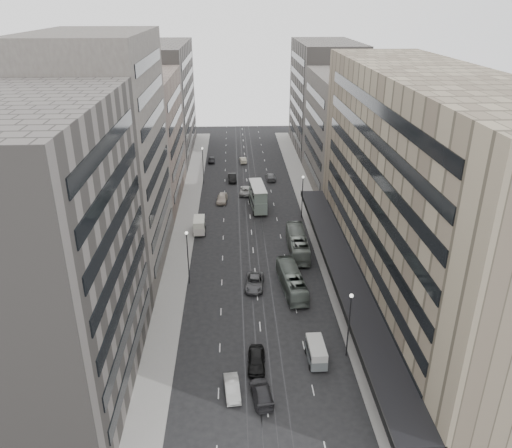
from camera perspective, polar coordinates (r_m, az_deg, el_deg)
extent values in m
plane|color=black|center=(63.52, 0.51, -12.16)|extent=(220.00, 220.00, 0.00)
cube|color=gray|center=(97.33, 6.37, 1.39)|extent=(4.00, 125.00, 0.15)
cube|color=gray|center=(96.61, -7.84, 1.12)|extent=(4.00, 125.00, 0.15)
cube|color=gray|center=(67.79, 18.67, 3.37)|extent=(15.00, 60.00, 30.00)
cube|color=black|center=(69.59, 10.11, -5.12)|extent=(4.40, 60.00, 0.50)
cube|color=#4C4742|center=(108.94, 10.54, 10.24)|extent=(15.00, 28.00, 24.00)
cube|color=#5C5753|center=(137.28, 7.86, 14.14)|extent=(15.00, 32.00, 28.00)
cube|color=#5C5753|center=(52.07, -23.29, -3.77)|extent=(15.00, 28.00, 30.00)
cube|color=#4C4742|center=(75.32, -16.97, 7.26)|extent=(15.00, 26.00, 34.00)
cube|color=#76675C|center=(101.93, -13.26, 9.33)|extent=(15.00, 28.00, 25.00)
cube|color=#5C5753|center=(133.43, -10.94, 13.65)|extent=(15.00, 38.00, 28.00)
cylinder|color=#262628|center=(58.44, 10.54, -11.46)|extent=(0.16, 0.16, 8.00)
sphere|color=silver|center=(56.17, 10.86, -8.06)|extent=(0.44, 0.44, 0.44)
cylinder|color=#262628|center=(93.24, 5.31, 2.99)|extent=(0.16, 0.16, 8.00)
sphere|color=silver|center=(91.83, 5.40, 5.37)|extent=(0.44, 0.44, 0.44)
cylinder|color=#262628|center=(71.79, -7.78, -3.98)|extent=(0.16, 0.16, 8.00)
sphere|color=silver|center=(69.95, -7.97, -1.02)|extent=(0.44, 0.44, 0.44)
cylinder|color=#262628|center=(111.44, -6.07, 6.55)|extent=(0.16, 0.16, 8.00)
sphere|color=silver|center=(110.27, -6.16, 8.58)|extent=(0.44, 0.44, 0.44)
imported|color=slate|center=(70.98, 4.10, -6.47)|extent=(3.59, 11.04, 3.02)
imported|color=gray|center=(81.16, 4.78, -2.18)|extent=(2.97, 11.97, 3.32)
cube|color=slate|center=(97.77, 0.21, 2.64)|extent=(3.22, 9.16, 2.30)
cube|color=slate|center=(96.99, 0.21, 3.82)|extent=(3.14, 8.79, 2.00)
cube|color=silver|center=(96.63, 0.21, 4.41)|extent=(3.22, 9.16, 0.12)
cylinder|color=black|center=(95.09, -0.28, 1.25)|extent=(0.36, 1.02, 1.00)
cylinder|color=black|center=(95.41, 1.20, 1.33)|extent=(0.36, 1.02, 1.00)
cylinder|color=black|center=(101.03, -0.74, 2.68)|extent=(0.36, 1.02, 1.00)
cylinder|color=black|center=(101.32, 0.67, 2.74)|extent=(0.36, 1.02, 1.00)
cube|color=#585E5F|center=(58.95, 6.88, -14.60)|extent=(1.94, 4.44, 1.15)
cube|color=#ACACA7|center=(58.32, 6.93, -13.82)|extent=(1.91, 4.36, 0.90)
cylinder|color=black|center=(58.07, 6.18, -16.00)|extent=(0.20, 0.66, 0.66)
cylinder|color=black|center=(58.39, 8.03, -15.86)|extent=(0.20, 0.66, 0.66)
cylinder|color=black|center=(60.27, 5.71, -14.23)|extent=(0.20, 0.66, 0.66)
cylinder|color=black|center=(60.58, 7.48, -14.10)|extent=(0.20, 0.66, 0.66)
cube|color=beige|center=(88.41, -6.49, -0.41)|extent=(2.06, 4.37, 1.33)
cube|color=silver|center=(87.92, -6.53, 0.30)|extent=(2.01, 4.28, 1.05)
cylinder|color=black|center=(87.45, -7.14, -1.21)|extent=(0.21, 0.70, 0.69)
cylinder|color=black|center=(87.36, -5.86, -1.18)|extent=(0.21, 0.70, 0.69)
cylinder|color=black|center=(90.03, -7.06, -0.43)|extent=(0.21, 0.70, 0.69)
cylinder|color=black|center=(89.94, -5.83, -0.39)|extent=(0.21, 0.70, 0.69)
imported|color=black|center=(57.96, 0.04, -15.28)|extent=(2.19, 4.95, 1.66)
imported|color=beige|center=(54.86, -2.74, -18.22)|extent=(1.90, 4.39, 1.40)
imported|color=#4F4F51|center=(71.80, -0.17, -6.70)|extent=(3.10, 5.71, 1.52)
imported|color=#2A292C|center=(54.27, 0.63, -18.74)|extent=(2.68, 5.19, 1.44)
imported|color=#BBAC9A|center=(101.61, -3.90, 2.97)|extent=(2.46, 5.17, 1.71)
imported|color=black|center=(113.54, -2.74, 5.31)|extent=(1.96, 5.05, 1.64)
imported|color=#B9B9B5|center=(105.94, -1.14, 3.89)|extent=(3.08, 5.86, 1.57)
imported|color=slate|center=(114.36, 1.69, 5.43)|extent=(2.12, 5.11, 1.48)
imported|color=black|center=(127.41, -5.10, 7.32)|extent=(1.71, 4.09, 1.38)
imported|color=beige|center=(126.86, -1.50, 7.34)|extent=(1.90, 4.47, 1.43)
imported|color=black|center=(52.73, 17.39, -21.13)|extent=(0.85, 0.78, 1.94)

